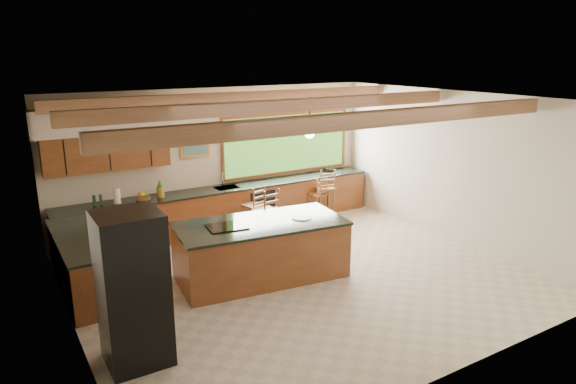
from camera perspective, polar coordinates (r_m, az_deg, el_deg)
ground at (r=8.90m, az=1.33°, el=-9.35°), size 7.20×7.20×0.00m
room_shell at (r=8.69m, az=-1.85°, el=5.36°), size 7.27×6.54×3.02m
counter_run at (r=10.49m, az=-9.93°, el=-2.96°), size 7.12×3.10×1.28m
island at (r=8.72m, az=-3.02°, el=-6.41°), size 2.94×1.64×1.00m
refrigerator at (r=6.53m, az=-16.87°, el=-10.30°), size 0.76×0.73×1.93m
bar_stool_a at (r=10.00m, az=-2.26°, el=-2.27°), size 0.47×0.47×1.17m
bar_stool_b at (r=10.62m, az=-3.71°, el=-1.62°), size 0.47×0.47×1.06m
bar_stool_c at (r=11.65m, az=3.41°, el=-0.35°), size 0.39×0.39×0.97m
bar_stool_d at (r=11.72m, az=4.26°, el=0.33°), size 0.50×0.50×1.17m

